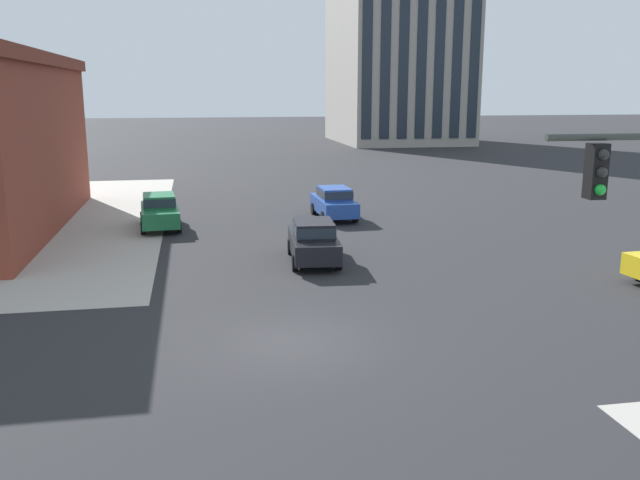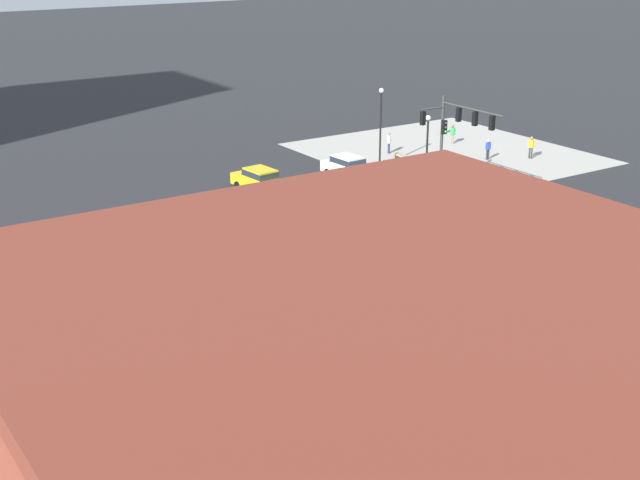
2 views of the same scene
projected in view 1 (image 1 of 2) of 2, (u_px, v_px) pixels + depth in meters
ground_plane at (291, 342)px, 18.51m from camera, size 320.00×320.00×0.00m
car_main_southbound_near at (160, 210)px, 33.66m from camera, size 2.14×4.52×1.68m
car_main_southbound_far at (313, 239)px, 27.01m from camera, size 2.14×4.52×1.68m
car_cross_westbound at (334, 201)px, 36.24m from camera, size 1.96×4.43×1.68m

